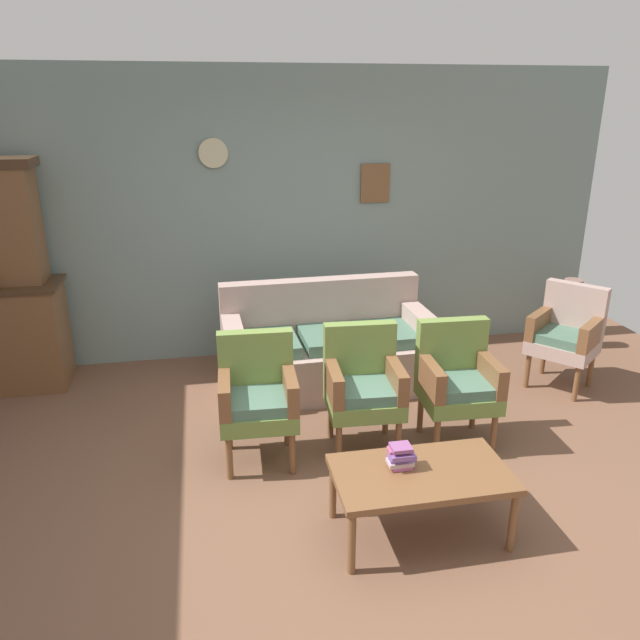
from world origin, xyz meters
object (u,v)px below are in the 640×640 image
Objects in this scene: armchair_near_couch_end at (258,394)px; armchair_by_doorway at (363,383)px; coffee_table at (421,478)px; wingback_chair_by_fireplace at (566,332)px; book_stack_on_table at (401,456)px; floral_couch at (327,350)px; armchair_row_middle at (457,378)px; floor_vase_by_wall at (569,314)px.

armchair_near_couch_end and armchair_by_doorway have the same top height.
wingback_chair_by_fireplace is at bearing 41.04° from coffee_table.
coffee_table is 6.15× the size of book_stack_on_table.
floral_couch is 2.08m from wingback_chair_by_fireplace.
armchair_near_couch_end is at bearing -123.31° from floral_couch.
wingback_chair_by_fireplace is at bearing 18.14° from armchair_by_doorway.
wingback_chair_by_fireplace is at bearing -11.15° from floral_couch.
armchair_row_middle is (0.69, -0.05, 0.00)m from armchair_by_doorway.
book_stack_on_table is (-0.03, -0.95, -0.01)m from armchair_by_doorway.
coffee_table is at bearing -50.03° from armchair_near_couch_end.
armchair_row_middle reaches higher than coffee_table.
armchair_near_couch_end is 1.18m from book_stack_on_table.
armchair_row_middle is (0.74, -1.10, 0.17)m from floral_couch.
armchair_row_middle is 5.53× the size of book_stack_on_table.
floor_vase_by_wall is at bearing 43.21° from book_stack_on_table.
floral_couch is 1.30m from armchair_near_couch_end.
armchair_row_middle is at bearing -56.24° from floral_couch.
floor_vase_by_wall is (2.46, 2.47, -0.02)m from coffee_table.
armchair_row_middle reaches higher than book_stack_on_table.
wingback_chair_by_fireplace is 5.53× the size of book_stack_on_table.
wingback_chair_by_fireplace is at bearing 13.77° from armchair_near_couch_end.
armchair_by_doorway is 0.90× the size of coffee_table.
book_stack_on_table is at bearing -89.46° from floral_couch.
armchair_near_couch_end is 0.75m from armchair_by_doorway.
floor_vase_by_wall is at bearing 24.20° from armchair_near_couch_end.
coffee_table is at bearing -85.58° from armchair_by_doorway.
floral_couch is at bearing 123.76° from armchair_row_middle.
coffee_table is 3.48m from floor_vase_by_wall.
book_stack_on_table is at bearing -136.79° from floor_vase_by_wall.
armchair_by_doorway is 2.09m from wingback_chair_by_fireplace.
armchair_by_doorway reaches higher than coffee_table.
floral_couch is 2.07m from coffee_table.
armchair_row_middle is 1.26× the size of floor_vase_by_wall.
armchair_near_couch_end is 0.90× the size of coffee_table.
armchair_near_couch_end is 1.00× the size of wingback_chair_by_fireplace.
wingback_chair_by_fireplace is 2.53m from coffee_table.
book_stack_on_table is 3.52m from floor_vase_by_wall.
armchair_row_middle is 1.48m from wingback_chair_by_fireplace.
armchair_row_middle is at bearing -3.99° from armchair_by_doorway.
book_stack_on_table is at bearing 150.39° from coffee_table.
armchair_row_middle reaches higher than floor_vase_by_wall.
floral_couch is at bearing 90.54° from book_stack_on_table.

